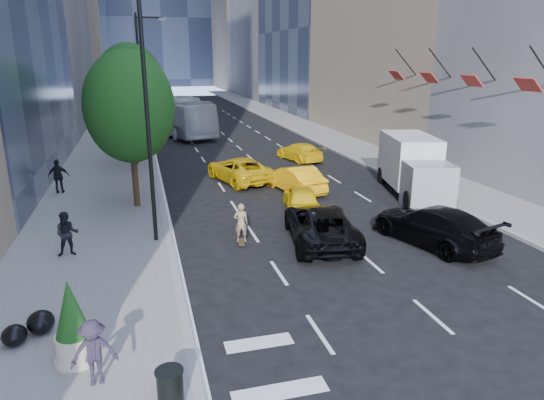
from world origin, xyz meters
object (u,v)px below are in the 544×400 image
object	(u,v)px
planter_shrub	(72,324)
black_sedan_mercedes	(433,225)
black_sedan_lincoln	(321,225)
trash_can	(170,389)
box_truck	(413,166)
city_bus	(176,115)
skateboarder	(241,225)

from	to	relation	value
planter_shrub	black_sedan_mercedes	bearing A→B (deg)	20.39
black_sedan_lincoln	trash_can	xyz separation A→B (m)	(-6.54, -8.39, -0.18)
box_truck	city_bus	bearing A→B (deg)	126.38
black_sedan_mercedes	trash_can	bearing A→B (deg)	16.62
skateboarder	planter_shrub	bearing A→B (deg)	61.36
black_sedan_mercedes	box_truck	xyz separation A→B (m)	(3.07, 6.72, 0.79)
skateboarder	planter_shrub	size ratio (longest dim) A/B	0.74
black_sedan_mercedes	city_bus	world-z (taller)	city_bus
black_sedan_lincoln	trash_can	distance (m)	10.64
black_sedan_lincoln	city_bus	xyz separation A→B (m)	(-3.29, 30.40, 1.06)
box_truck	planter_shrub	size ratio (longest dim) A/B	3.19
black_sedan_lincoln	trash_can	bearing A→B (deg)	61.86
black_sedan_mercedes	planter_shrub	world-z (taller)	planter_shrub
box_truck	black_sedan_mercedes	bearing A→B (deg)	-101.10
box_truck	planter_shrub	world-z (taller)	box_truck
trash_can	box_truck	bearing A→B (deg)	44.70
trash_can	city_bus	bearing A→B (deg)	85.22
planter_shrub	city_bus	bearing A→B (deg)	81.69
black_sedan_lincoln	box_truck	world-z (taller)	box_truck
skateboarder	black_sedan_mercedes	distance (m)	7.67
black_sedan_lincoln	planter_shrub	bearing A→B (deg)	45.40
planter_shrub	black_sedan_lincoln	bearing A→B (deg)	35.59
black_sedan_mercedes	box_truck	size ratio (longest dim) A/B	0.79
skateboarder	box_truck	distance (m)	11.51
black_sedan_lincoln	city_bus	distance (m)	30.60
city_bus	trash_can	distance (m)	38.95
skateboarder	black_sedan_mercedes	xyz separation A→B (m)	(7.40, -2.00, -0.02)
skateboarder	city_bus	world-z (taller)	city_bus
city_bus	skateboarder	bearing A→B (deg)	-105.59
box_truck	planter_shrub	bearing A→B (deg)	-130.77
box_truck	trash_can	distance (m)	19.54
city_bus	planter_shrub	world-z (taller)	city_bus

